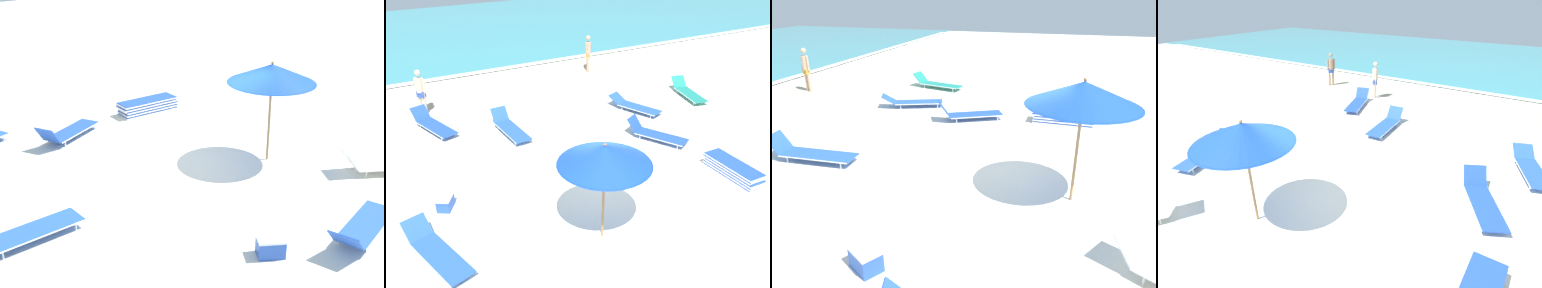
% 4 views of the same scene
% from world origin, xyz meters
% --- Properties ---
extents(ground_plane, '(60.00, 60.00, 0.16)m').
position_xyz_m(ground_plane, '(0.00, 0.01, -0.08)').
color(ground_plane, silver).
extents(ocean_water, '(60.00, 18.68, 0.07)m').
position_xyz_m(ocean_water, '(0.00, 20.72, 0.03)').
color(ocean_water, teal).
rests_on(ocean_water, ground_plane).
extents(beach_umbrella, '(2.10, 2.10, 2.48)m').
position_xyz_m(beach_umbrella, '(-0.89, -1.49, 2.18)').
color(beach_umbrella, '#9E7547').
rests_on(beach_umbrella, ground_plane).
extents(sun_lounger_under_umbrella, '(0.73, 2.21, 0.63)m').
position_xyz_m(sun_lounger_under_umbrella, '(-0.80, 4.70, 0.22)').
color(sun_lounger_under_umbrella, blue).
rests_on(sun_lounger_under_umbrella, ground_plane).
extents(sun_lounger_near_water_left, '(1.22, 2.30, 0.62)m').
position_xyz_m(sun_lounger_near_water_left, '(-3.07, 6.25, 0.22)').
color(sun_lounger_near_water_left, blue).
rests_on(sun_lounger_near_water_left, ground_plane).
extents(sun_lounger_near_water_right, '(1.48, 2.09, 0.63)m').
position_xyz_m(sun_lounger_near_water_right, '(3.32, 1.84, 0.22)').
color(sun_lounger_near_water_right, blue).
rests_on(sun_lounger_near_water_right, ground_plane).
extents(sun_lounger_mid_beach_solo, '(1.18, 2.25, 0.57)m').
position_xyz_m(sun_lounger_mid_beach_solo, '(-4.47, -0.38, 0.21)').
color(sun_lounger_mid_beach_solo, blue).
rests_on(sun_lounger_mid_beach_solo, ground_plane).
extents(sun_lounger_mid_beach_pair_a, '(1.34, 2.21, 0.47)m').
position_xyz_m(sun_lounger_mid_beach_pair_a, '(4.15, 4.19, 0.20)').
color(sun_lounger_mid_beach_pair_a, blue).
rests_on(sun_lounger_mid_beach_pair_a, ground_plane).
extents(beachgoer_wading_adult, '(0.33, 0.37, 1.76)m').
position_xyz_m(beachgoer_wading_adult, '(-3.07, 7.85, 1.00)').
color(beachgoer_wading_adult, beige).
rests_on(beachgoer_wading_adult, ground_plane).
extents(beachgoer_strolling_adult, '(0.33, 0.36, 1.76)m').
position_xyz_m(beachgoer_strolling_adult, '(-6.24, 8.51, 1.00)').
color(beachgoer_strolling_adult, '#A37A5B').
rests_on(beachgoer_strolling_adult, ground_plane).
extents(cooler_box, '(0.56, 0.61, 0.37)m').
position_xyz_m(cooler_box, '(-3.85, 1.40, 0.19)').
color(cooler_box, blue).
rests_on(cooler_box, ground_plane).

